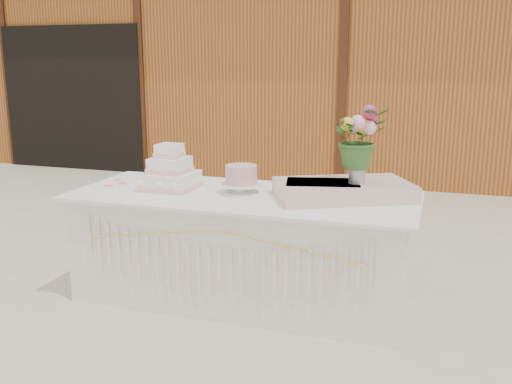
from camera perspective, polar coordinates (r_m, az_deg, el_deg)
ground at (r=4.20m, az=-1.29°, el=-10.50°), size 80.00×80.00×0.00m
barn at (r=9.71m, az=10.67°, el=12.80°), size 12.60×4.60×3.30m
cake_table at (r=4.06m, az=-1.34°, el=-5.51°), size 2.40×1.00×0.77m
wedding_cake at (r=4.16m, az=-8.58°, el=1.83°), size 0.36×0.36×0.33m
pink_cake_stand at (r=3.94m, az=-1.48°, el=1.42°), size 0.28×0.28×0.20m
satin_runner at (r=3.88m, az=8.69°, el=0.20°), size 1.02×0.85×0.11m
flower_vase at (r=3.82m, az=10.08°, el=1.96°), size 0.11×0.11×0.15m
bouquet at (r=3.78m, az=10.24°, el=6.06°), size 0.48×0.47×0.40m
loose_flowers at (r=4.41m, az=-14.16°, el=0.85°), size 0.17×0.32×0.02m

